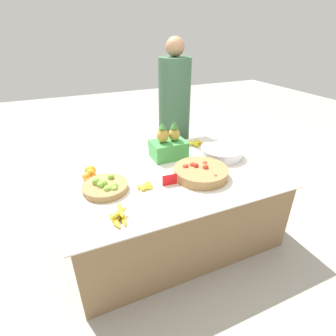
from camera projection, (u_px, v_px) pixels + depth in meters
name	position (u px, v px, depth m)	size (l,w,h in m)	color
ground_plane	(168.00, 230.00, 2.47)	(12.00, 12.00, 0.00)	#A39E93
market_table	(168.00, 204.00, 2.32)	(1.74, 1.20, 0.62)	olive
lime_bowl	(105.00, 187.00, 1.94)	(0.34, 0.34, 0.10)	olive
tomato_basket	(200.00, 172.00, 2.11)	(0.44, 0.44, 0.11)	olive
orange_pile	(90.00, 172.00, 2.12)	(0.12, 0.16, 0.08)	orange
metal_bowl	(221.00, 152.00, 2.43)	(0.38, 0.38, 0.09)	silver
price_sign	(170.00, 180.00, 2.00)	(0.12, 0.01, 0.09)	red
produce_crate	(168.00, 146.00, 2.39)	(0.32, 0.22, 0.34)	green
banana_bunch_front_center	(145.00, 186.00, 1.97)	(0.14, 0.13, 0.03)	yellow
banana_bunch_back_center	(119.00, 215.00, 1.64)	(0.14, 0.21, 0.06)	yellow
banana_bunch_front_left	(196.00, 143.00, 2.68)	(0.19, 0.16, 0.06)	yellow
vendor_person	(174.00, 122.00, 2.97)	(0.35, 0.35, 1.61)	#385B42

